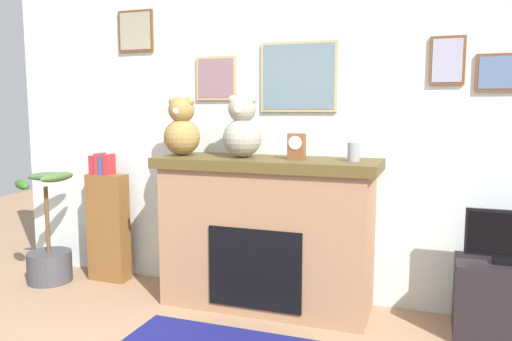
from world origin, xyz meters
The scene contains 10 objects.
back_wall centered at (0.00, 2.00, 1.31)m, with size 5.20×0.15×2.60m.
fireplace centered at (-0.04, 1.65, 0.59)m, with size 1.71×0.63×1.17m.
bookshelf centered at (-1.57, 1.74, 0.52)m, with size 0.36×0.16×1.15m.
potted_plant centered at (-2.05, 1.51, 0.28)m, with size 0.50×0.61×0.99m.
tv_stand centered at (1.65, 1.64, 0.26)m, with size 0.66×0.40×0.53m, color black.
television centered at (1.65, 1.64, 0.70)m, with size 0.56×0.14×0.36m.
candle_jar centered at (0.61, 1.64, 1.24)m, with size 0.09×0.09×0.14m, color gray.
mantel_clock centered at (0.19, 1.64, 1.26)m, with size 0.12×0.09×0.19m.
teddy_bear_cream centered at (-0.76, 1.64, 1.38)m, with size 0.29×0.29×0.47m.
teddy_bear_tan centered at (-0.24, 1.64, 1.38)m, with size 0.30×0.30×0.48m.
Camera 1 is at (1.16, -1.96, 1.55)m, focal length 35.32 mm.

